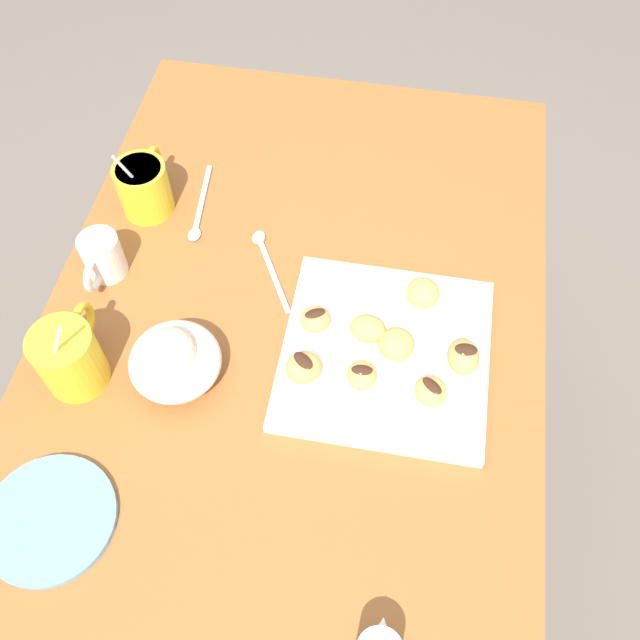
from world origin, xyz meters
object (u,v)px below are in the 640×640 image
at_px(coffee_mug_yellow_right, 144,186).
at_px(ice_cream_bowl, 174,359).
at_px(coffee_mug_yellow_left, 69,356).
at_px(beignet_2, 431,391).
at_px(pastry_plate_square, 385,354).
at_px(saucer_sky_left, 50,519).
at_px(beignet_1, 368,329).
at_px(beignet_3, 315,319).
at_px(beignet_4, 361,376).
at_px(dining_table, 297,358).
at_px(beignet_0, 463,357).
at_px(cream_pitcher_white, 102,255).
at_px(beignet_5, 303,368).
at_px(beignet_7, 396,344).
at_px(beignet_6, 423,293).

height_order(coffee_mug_yellow_right, ice_cream_bowl, coffee_mug_yellow_right).
xyz_separation_m(coffee_mug_yellow_left, coffee_mug_yellow_right, (0.32, 0.00, -0.01)).
bearing_deg(beignet_2, coffee_mug_yellow_right, 60.26).
bearing_deg(pastry_plate_square, saucer_sky_left, 128.77).
distance_m(beignet_1, beignet_3, 0.08).
height_order(coffee_mug_yellow_right, beignet_4, coffee_mug_yellow_right).
distance_m(coffee_mug_yellow_left, coffee_mug_yellow_right, 0.32).
height_order(dining_table, beignet_1, beignet_1).
xyz_separation_m(coffee_mug_yellow_right, saucer_sky_left, (-0.52, -0.04, -0.04)).
bearing_deg(beignet_0, beignet_2, 145.89).
distance_m(dining_table, beignet_2, 0.29).
height_order(dining_table, cream_pitcher_white, cream_pitcher_white).
distance_m(dining_table, cream_pitcher_white, 0.35).
bearing_deg(coffee_mug_yellow_right, beignet_3, -121.46).
relative_size(beignet_3, beignet_4, 0.99).
height_order(beignet_0, beignet_4, beignet_0).
relative_size(beignet_0, beignet_5, 1.08).
relative_size(dining_table, saucer_sky_left, 6.42).
distance_m(beignet_1, beignet_5, 0.11).
height_order(dining_table, ice_cream_bowl, ice_cream_bowl).
xyz_separation_m(dining_table, beignet_0, (-0.06, -0.25, 0.17)).
relative_size(pastry_plate_square, beignet_2, 6.47).
bearing_deg(beignet_1, ice_cream_bowl, 111.41).
height_order(dining_table, beignet_4, beignet_4).
relative_size(pastry_plate_square, cream_pitcher_white, 2.74).
xyz_separation_m(dining_table, pastry_plate_square, (-0.05, -0.14, 0.15)).
bearing_deg(beignet_7, beignet_1, 65.53).
height_order(dining_table, saucer_sky_left, saucer_sky_left).
bearing_deg(beignet_1, coffee_mug_yellow_right, 63.31).
distance_m(pastry_plate_square, coffee_mug_yellow_right, 0.47).
relative_size(beignet_1, beignet_5, 1.03).
relative_size(coffee_mug_yellow_right, beignet_4, 3.07).
height_order(coffee_mug_yellow_right, cream_pitcher_white, coffee_mug_yellow_right).
xyz_separation_m(pastry_plate_square, coffee_mug_yellow_left, (-0.10, 0.41, 0.05)).
height_order(dining_table, pastry_plate_square, pastry_plate_square).
height_order(beignet_2, beignet_4, same).
bearing_deg(beignet_3, beignet_1, -93.37).
height_order(dining_table, beignet_3, beignet_3).
height_order(beignet_6, beignet_7, same).
height_order(pastry_plate_square, cream_pitcher_white, cream_pitcher_white).
distance_m(dining_table, beignet_6, 0.25).
bearing_deg(beignet_4, ice_cream_bowl, 95.66).
bearing_deg(cream_pitcher_white, beignet_1, -97.68).
relative_size(beignet_6, beignet_7, 0.99).
relative_size(cream_pitcher_white, beignet_1, 2.03).
relative_size(beignet_1, beignet_3, 1.19).
relative_size(cream_pitcher_white, beignet_6, 2.07).
height_order(coffee_mug_yellow_left, beignet_4, coffee_mug_yellow_left).
bearing_deg(saucer_sky_left, beignet_4, -54.37).
distance_m(beignet_4, beignet_7, 0.07).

